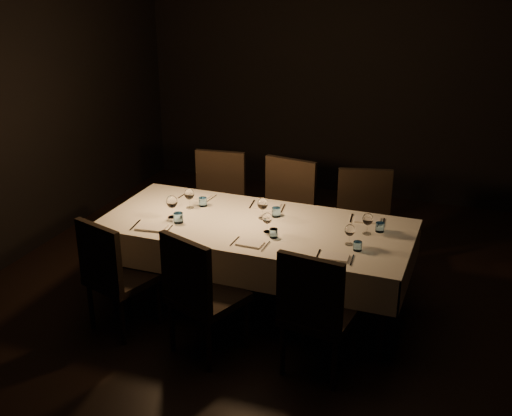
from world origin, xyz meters
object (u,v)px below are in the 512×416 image
at_px(chair_near_center, 199,291).
at_px(chair_far_center, 284,212).
at_px(chair_far_left, 217,201).
at_px(chair_near_left, 113,271).
at_px(chair_far_right, 363,222).
at_px(chair_near_right, 316,309).
at_px(dining_table, 256,232).

relative_size(chair_near_center, chair_far_center, 0.94).
distance_m(chair_near_center, chair_far_left, 1.75).
relative_size(chair_near_left, chair_far_center, 0.91).
bearing_deg(chair_near_center, chair_far_left, -49.59).
distance_m(chair_near_left, chair_near_center, 0.77).
height_order(chair_near_center, chair_far_right, chair_far_right).
height_order(chair_near_center, chair_near_right, chair_near_center).
xyz_separation_m(chair_near_left, chair_near_center, (0.76, -0.06, 0.02)).
height_order(chair_near_center, chair_far_center, chair_far_center).
xyz_separation_m(chair_far_center, chair_far_right, (0.73, 0.09, -0.02)).
bearing_deg(chair_near_right, chair_far_right, -83.14).
bearing_deg(chair_near_center, chair_far_center, -73.82).
distance_m(chair_near_left, chair_far_center, 1.74).
distance_m(chair_near_left, chair_near_right, 1.62).
relative_size(chair_near_center, chair_far_right, 0.98).
height_order(chair_near_left, chair_far_right, chair_far_right).
distance_m(chair_far_left, chair_far_right, 1.44).
xyz_separation_m(dining_table, chair_far_right, (0.72, 0.84, -0.14)).
relative_size(chair_near_right, chair_far_left, 0.96).
xyz_separation_m(dining_table, chair_far_left, (-0.72, 0.84, -0.13)).
relative_size(dining_table, chair_far_right, 2.50).
xyz_separation_m(chair_near_right, chair_far_right, (0.00, 1.59, 0.01)).
bearing_deg(chair_far_left, chair_near_right, -54.61).
xyz_separation_m(chair_near_center, chair_far_right, (0.86, 1.65, 0.01)).
xyz_separation_m(chair_near_right, chair_far_center, (-0.73, 1.50, 0.03)).
xyz_separation_m(dining_table, chair_near_right, (0.72, -0.75, -0.15)).
relative_size(dining_table, chair_near_right, 2.57).
height_order(chair_near_left, chair_far_center, chair_far_center).
relative_size(chair_far_center, chair_far_right, 1.04).
bearing_deg(chair_near_right, chair_near_left, 6.96).
bearing_deg(chair_far_left, chair_far_center, -13.90).
bearing_deg(chair_far_right, chair_near_right, -104.51).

